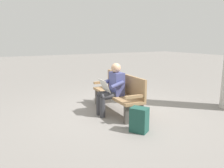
% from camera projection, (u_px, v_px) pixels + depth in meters
% --- Properties ---
extents(ground_plane, '(40.00, 40.00, 0.00)m').
position_uv_depth(ground_plane, '(116.00, 112.00, 5.43)').
color(ground_plane, gray).
extents(bench_near, '(1.83, 0.62, 0.90)m').
position_uv_depth(bench_near, '(119.00, 93.00, 5.37)').
color(bench_near, '#9E7A51').
rests_on(bench_near, ground).
extents(person_seated, '(0.59, 0.59, 1.18)m').
position_uv_depth(person_seated, '(112.00, 88.00, 5.14)').
color(person_seated, '#474C84').
rests_on(person_seated, ground).
extents(backpack, '(0.39, 0.38, 0.47)m').
position_uv_depth(backpack, '(139.00, 120.00, 4.22)').
color(backpack, '#1E4C42').
rests_on(backpack, ground).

